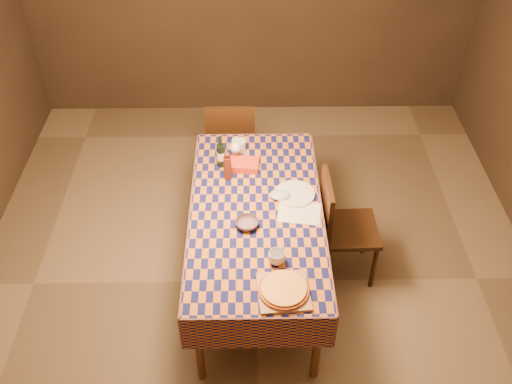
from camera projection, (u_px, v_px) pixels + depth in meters
room at (256, 144)px, 3.62m from camera, size 5.00×5.10×2.70m
dining_table at (256, 218)px, 4.06m from camera, size 0.94×1.84×0.77m
cutting_board at (284, 292)px, 3.46m from camera, size 0.33×0.33×0.02m
pizza at (284, 289)px, 3.44m from camera, size 0.34×0.34×0.03m
pepper_mill at (227, 166)px, 4.20m from camera, size 0.06×0.06×0.24m
bowl at (247, 224)px, 3.87m from camera, size 0.17×0.17×0.05m
wine_glass at (236, 148)px, 4.35m from camera, size 0.08×0.08×0.17m
wine_bottle at (221, 155)px, 4.32m from camera, size 0.09×0.09×0.27m
deli_tub at (239, 146)px, 4.50m from camera, size 0.13×0.13×0.09m
takeout_container at (244, 165)px, 4.35m from camera, size 0.24×0.18×0.06m
white_plate at (295, 194)px, 4.13m from camera, size 0.33×0.33×0.02m
tumbler at (277, 257)px, 3.62m from camera, size 0.13×0.13×0.09m
flour_patch at (299, 212)px, 3.99m from camera, size 0.33×0.27×0.00m
flour_bag at (280, 195)px, 4.10m from camera, size 0.17×0.14×0.04m
chair_far at (231, 139)px, 5.05m from camera, size 0.43×0.43×0.93m
chair_right at (340, 223)px, 4.26m from camera, size 0.44×0.43×0.93m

